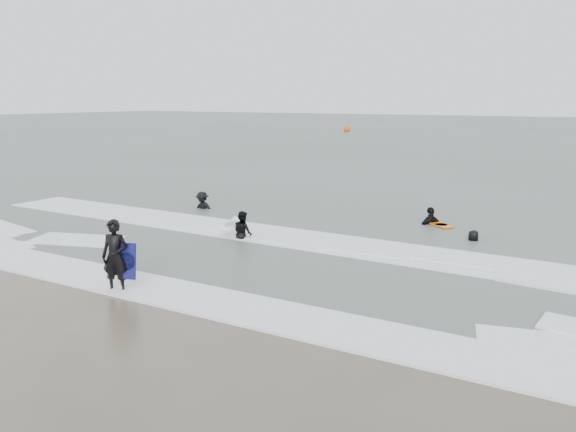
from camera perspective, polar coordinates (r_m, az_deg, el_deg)
The scene contains 10 objects.
ground at distance 15.38m, azimuth -9.58°, elevation -7.32°, with size 320.00×320.00×0.00m, color brown.
sea at distance 91.67m, azimuth 24.79°, elevation 7.68°, with size 320.00×320.00×0.00m, color #47544C.
surfer_centre at distance 15.64m, azimuth -16.94°, elevation -7.37°, with size 0.72×0.47×1.97m, color black.
surfer_wading at distance 20.40m, azimuth -4.60°, elevation -2.40°, with size 0.78×0.61×1.61m, color black.
surfer_breaker at distance 25.99m, azimuth -8.67°, elevation 0.60°, with size 1.10×0.63×1.70m, color black.
surfer_right_near at distance 23.34m, azimuth 14.27°, elevation -0.91°, with size 1.11×0.46×1.90m, color black.
surfer_right_far at distance 21.10m, azimuth 18.29°, elevation -2.49°, with size 0.77×0.50×1.57m, color black.
surf_foam at distance 18.21m, azimuth -2.08°, elevation -3.99°, with size 30.03×9.06×0.09m.
bodyboards at distance 19.09m, azimuth -0.04°, elevation -1.82°, with size 6.92×12.30×1.25m.
buoy at distance 86.66m, azimuth 6.00°, elevation 8.75°, with size 1.00×1.00×1.65m.
Camera 1 is at (9.46, -11.05, 5.01)m, focal length 35.00 mm.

